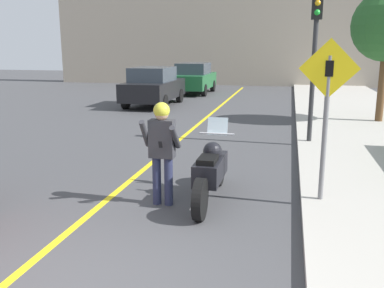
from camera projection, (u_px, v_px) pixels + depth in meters
road_center_line at (161, 155)px, 10.25m from camera, size 0.12×36.00×0.01m
building_backdrop at (256, 37)px, 28.44m from camera, size 28.00×1.20×6.33m
motorcycle at (211, 171)px, 7.13m from camera, size 0.62×2.36×1.31m
person_biker at (162, 143)px, 6.81m from camera, size 0.59×0.47×1.69m
crossing_sign at (327, 105)px, 6.58m from camera, size 0.91×0.08×2.54m
traffic_light at (315, 37)px, 10.61m from camera, size 0.26×0.30×3.82m
parked_car_black at (154, 86)px, 18.74m from camera, size 1.88×4.20×1.68m
parked_car_green at (194, 78)px, 23.66m from camera, size 1.88×4.20×1.68m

